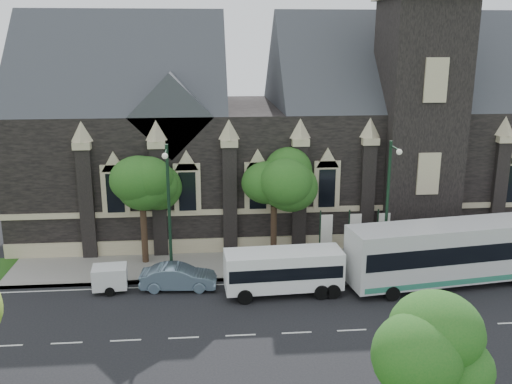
{
  "coord_description": "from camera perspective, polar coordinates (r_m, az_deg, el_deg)",
  "views": [
    {
      "loc": [
        -1.55,
        -26.67,
        15.07
      ],
      "look_at": [
        1.35,
        6.0,
        6.22
      ],
      "focal_mm": 39.41,
      "sensor_mm": 36.0,
      "label": 1
    }
  ],
  "objects": [
    {
      "name": "banner_flag_left",
      "position": [
        38.67,
        6.93,
        -4.17
      ],
      "size": [
        0.9,
        0.1,
        4.0
      ],
      "color": "black",
      "rests_on": "ground"
    },
    {
      "name": "street_lamp_near",
      "position": [
        37.05,
        13.29,
        -0.91
      ],
      "size": [
        0.36,
        1.88,
        9.0
      ],
      "color": "black",
      "rests_on": "ground"
    },
    {
      "name": "ground",
      "position": [
        30.68,
        -1.57,
        -14.34
      ],
      "size": [
        160.0,
        160.0,
        0.0
      ],
      "primitive_type": "plane",
      "color": "black",
      "rests_on": "ground"
    },
    {
      "name": "shuttle_bus",
      "position": [
        34.61,
        2.83,
        -7.83
      ],
      "size": [
        7.26,
        2.84,
        2.76
      ],
      "rotation": [
        0.0,
        0.0,
        0.05
      ],
      "color": "white",
      "rests_on": "ground"
    },
    {
      "name": "banner_flag_right",
      "position": [
        39.67,
        12.6,
        -3.94
      ],
      "size": [
        0.9,
        0.1,
        4.0
      ],
      "color": "black",
      "rests_on": "ground"
    },
    {
      "name": "museum",
      "position": [
        46.46,
        3.25,
        6.53
      ],
      "size": [
        40.0,
        17.7,
        29.9
      ],
      "color": "black",
      "rests_on": "ground"
    },
    {
      "name": "tree_walk_left",
      "position": [
        38.76,
        -11.21,
        0.86
      ],
      "size": [
        3.91,
        3.91,
        7.64
      ],
      "color": "black",
      "rests_on": "ground"
    },
    {
      "name": "sidewalk",
      "position": [
        39.19,
        -2.44,
        -7.42
      ],
      "size": [
        80.0,
        5.0,
        0.15
      ],
      "primitive_type": "cube",
      "color": "gray",
      "rests_on": "ground"
    },
    {
      "name": "tree_walk_right",
      "position": [
        38.81,
        2.12,
        1.29
      ],
      "size": [
        4.08,
        4.08,
        7.8
      ],
      "color": "black",
      "rests_on": "ground"
    },
    {
      "name": "banner_flag_center",
      "position": [
        39.12,
        9.8,
        -4.06
      ],
      "size": [
        0.9,
        0.1,
        4.0
      ],
      "color": "black",
      "rests_on": "ground"
    },
    {
      "name": "tour_coach",
      "position": [
        37.86,
        19.48,
        -5.71
      ],
      "size": [
        14.06,
        4.74,
        4.02
      ],
      "rotation": [
        0.0,
        0.0,
        0.14
      ],
      "color": "silver",
      "rests_on": "ground"
    },
    {
      "name": "box_trailer",
      "position": [
        36.32,
        -14.61,
        -8.36
      ],
      "size": [
        3.07,
        1.81,
        1.61
      ],
      "rotation": [
        0.0,
        0.0,
        0.09
      ],
      "color": "silver",
      "rests_on": "ground"
    },
    {
      "name": "tree_park_east",
      "position": [
        21.68,
        17.07,
        -14.46
      ],
      "size": [
        3.4,
        3.4,
        6.28
      ],
      "color": "black",
      "rests_on": "ground"
    },
    {
      "name": "street_lamp_mid",
      "position": [
        35.29,
        -8.85,
        -1.48
      ],
      "size": [
        0.36,
        1.88,
        9.0
      ],
      "color": "black",
      "rests_on": "ground"
    },
    {
      "name": "sedan",
      "position": [
        35.83,
        -7.88,
        -8.56
      ],
      "size": [
        4.83,
        1.96,
        1.56
      ],
      "primitive_type": "imported",
      "rotation": [
        0.0,
        0.0,
        1.51
      ],
      "color": "slate",
      "rests_on": "ground"
    }
  ]
}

